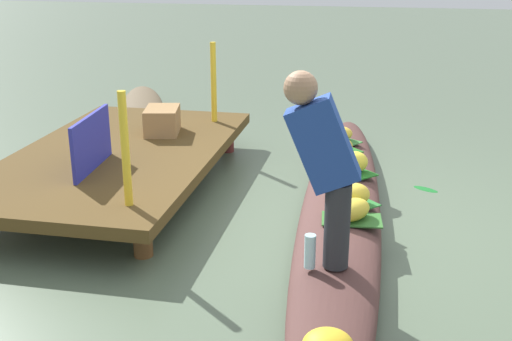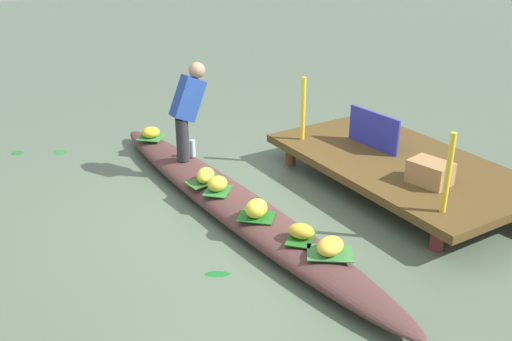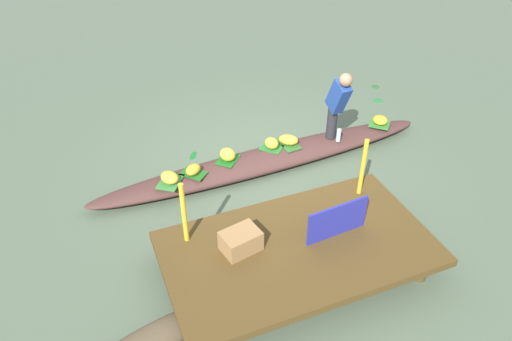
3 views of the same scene
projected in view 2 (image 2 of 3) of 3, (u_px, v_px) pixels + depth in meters
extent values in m
plane|color=#51624C|center=(232.00, 212.00, 6.50)|extent=(40.00, 40.00, 0.00)
cube|color=#503A1B|center=(400.00, 164.00, 7.00)|extent=(3.20, 1.80, 0.10)
cylinder|color=brown|center=(291.00, 155.00, 7.72)|extent=(0.14, 0.14, 0.26)
cylinder|color=maroon|center=(437.00, 238.00, 5.73)|extent=(0.14, 0.14, 0.26)
cylinder|color=#4C3A1A|center=(371.00, 135.00, 8.41)|extent=(0.14, 0.14, 0.26)
ellipsoid|color=#4D2F2B|center=(231.00, 203.00, 6.45)|extent=(5.62, 0.86, 0.25)
cube|color=#205E1D|center=(301.00, 238.00, 5.50)|extent=(0.42, 0.43, 0.01)
ellipsoid|color=gold|center=(301.00, 231.00, 5.47)|extent=(0.32, 0.30, 0.14)
cube|color=#27712E|center=(218.00, 191.00, 6.45)|extent=(0.42, 0.42, 0.01)
ellipsoid|color=gold|center=(217.00, 184.00, 6.41)|extent=(0.26, 0.28, 0.17)
cube|color=#2D6327|center=(206.00, 181.00, 6.67)|extent=(0.30, 0.46, 0.01)
ellipsoid|color=gold|center=(205.00, 175.00, 6.64)|extent=(0.37, 0.35, 0.16)
cube|color=#367937|center=(330.00, 253.00, 5.25)|extent=(0.48, 0.51, 0.01)
ellipsoid|color=gold|center=(330.00, 246.00, 5.22)|extent=(0.32, 0.36, 0.15)
cube|color=#1C631D|center=(256.00, 217.00, 5.89)|extent=(0.45, 0.45, 0.01)
ellipsoid|color=yellow|center=(256.00, 208.00, 5.85)|extent=(0.31, 0.33, 0.19)
cube|color=#337D34|center=(151.00, 137.00, 8.00)|extent=(0.46, 0.46, 0.01)
ellipsoid|color=gold|center=(151.00, 132.00, 7.97)|extent=(0.28, 0.29, 0.15)
cylinder|color=#28282D|center=(183.00, 140.00, 7.16)|extent=(0.16, 0.16, 0.55)
cube|color=navy|center=(188.00, 98.00, 7.00)|extent=(0.20, 0.47, 0.59)
sphere|color=#9E7556|center=(197.00, 70.00, 6.94)|extent=(0.20, 0.20, 0.20)
cylinder|color=silver|center=(193.00, 148.00, 7.34)|extent=(0.07, 0.07, 0.22)
cube|color=#292D9E|center=(373.00, 130.00, 7.28)|extent=(0.82, 0.09, 0.46)
cylinder|color=yellow|center=(303.00, 109.00, 7.46)|extent=(0.06, 0.06, 0.84)
cylinder|color=yellow|center=(448.00, 173.00, 5.59)|extent=(0.06, 0.06, 0.84)
cube|color=#9E7547|center=(430.00, 172.00, 6.32)|extent=(0.50, 0.40, 0.26)
ellipsoid|color=#176725|center=(217.00, 274.00, 5.38)|extent=(0.21, 0.26, 0.01)
ellipsoid|color=#28612C|center=(17.00, 153.00, 8.12)|extent=(0.23, 0.24, 0.01)
ellipsoid|color=#296F37|center=(60.00, 152.00, 8.15)|extent=(0.27, 0.24, 0.01)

